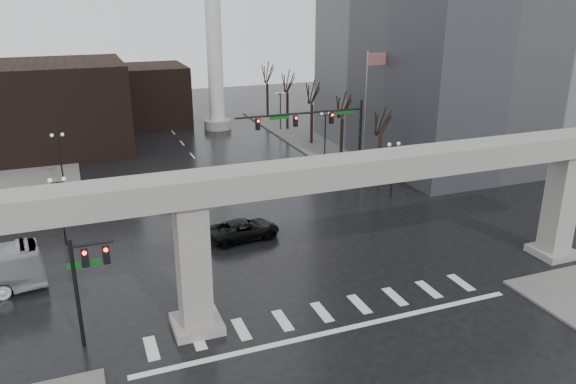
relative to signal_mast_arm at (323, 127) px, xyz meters
name	(u,v)px	position (x,y,z in m)	size (l,w,h in m)	color
ground	(315,304)	(-8.99, -18.80, -5.83)	(160.00, 160.00, 0.00)	black
sidewalk_ne	(386,132)	(17.01, 17.20, -5.75)	(28.00, 36.00, 0.15)	slate
elevated_guideway	(338,190)	(-7.73, -18.80, 1.05)	(48.00, 2.60, 8.70)	gray
building_far_left	(52,107)	(-22.99, 23.20, -0.83)	(16.00, 14.00, 10.00)	black
building_far_mid	(148,95)	(-10.99, 33.20, -1.83)	(10.00, 10.00, 8.00)	black
smokestack	(213,25)	(-2.99, 27.20, 7.52)	(3.60, 3.60, 30.00)	silver
signal_mast_arm	(323,127)	(0.00, 0.00, 0.00)	(12.12, 0.43, 8.00)	black
signal_left_pole	(86,273)	(-21.24, -18.30, -1.76)	(2.30, 0.30, 6.00)	black
flagpole_assembly	(368,97)	(6.30, 3.20, 1.70)	(2.06, 0.12, 12.00)	silver
lamp_right_0	(393,161)	(4.51, -4.80, -2.36)	(1.22, 0.32, 5.11)	black
lamp_right_1	(325,127)	(4.51, 9.20, -2.36)	(1.22, 0.32, 5.11)	black
lamp_right_2	(280,104)	(4.51, 23.20, -2.36)	(1.22, 0.32, 5.11)	black
lamp_left_0	(60,200)	(-22.49, -4.80, -2.36)	(1.22, 0.32, 5.11)	black
lamp_left_1	(59,150)	(-22.49, 9.20, -2.36)	(1.22, 0.32, 5.11)	black
lamp_left_2	(59,120)	(-22.49, 23.20, -2.36)	(1.22, 0.32, 5.11)	black
tree_right_0	(380,155)	(5.54, -0.78, -3.04)	(1.09, 1.58, 7.50)	black
tree_right_1	(342,136)	(5.54, 7.22, -2.98)	(1.09, 1.61, 7.67)	black
tree_right_2	(312,120)	(5.54, 15.22, -2.91)	(1.10, 1.63, 7.85)	black
tree_right_3	(288,107)	(5.54, 23.22, -2.85)	(1.11, 1.66, 8.02)	black
tree_right_4	(268,97)	(5.54, 31.22, -2.79)	(1.12, 1.69, 8.19)	black
pickup_truck	(244,229)	(-10.16, -8.43, -5.09)	(2.43, 5.28, 1.47)	black
far_car	(165,190)	(-14.09, 2.46, -5.06)	(1.81, 4.51, 1.54)	black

